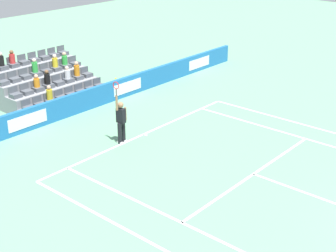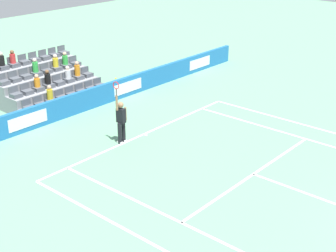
{
  "view_description": "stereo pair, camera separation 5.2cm",
  "coord_description": "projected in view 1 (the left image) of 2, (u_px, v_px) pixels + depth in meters",
  "views": [
    {
      "loc": [
        14.1,
        1.66,
        8.6
      ],
      "look_at": [
        0.6,
        -9.99,
        1.1
      ],
      "focal_mm": 53.15,
      "sensor_mm": 36.0,
      "label": 1
    },
    {
      "loc": [
        14.06,
        1.7,
        8.6
      ],
      "look_at": [
        0.6,
        -9.99,
        1.1
      ],
      "focal_mm": 53.15,
      "sensor_mm": 36.0,
      "label": 2
    }
  ],
  "objects": [
    {
      "name": "line_doubles_sideline_right",
      "position": [
        330.0,
        132.0,
        21.58
      ],
      "size": [
        0.1,
        11.89,
        0.01
      ],
      "primitive_type": "cube",
      "color": "white",
      "rests_on": "ground"
    },
    {
      "name": "stadium_stand",
      "position": [
        43.0,
        86.0,
        25.3
      ],
      "size": [
        4.96,
        3.8,
        2.57
      ],
      "color": "gray",
      "rests_on": "ground"
    },
    {
      "name": "line_baseline",
      "position": [
        144.0,
        134.0,
        21.33
      ],
      "size": [
        10.97,
        0.1,
        0.01
      ],
      "primitive_type": "cube",
      "color": "white",
      "rests_on": "ground"
    },
    {
      "name": "line_singles_sideline_right",
      "position": [
        316.0,
        142.0,
        20.62
      ],
      "size": [
        0.1,
        11.89,
        0.01
      ],
      "primitive_type": "cube",
      "color": "white",
      "rests_on": "ground"
    },
    {
      "name": "sponsor_barrier",
      "position": [
        81.0,
        102.0,
        23.6
      ],
      "size": [
        24.3,
        0.22,
        1.02
      ],
      "color": "#1E66AD",
      "rests_on": "ground"
    },
    {
      "name": "line_doubles_sideline_left",
      "position": [
        163.0,
        250.0,
        13.92
      ],
      "size": [
        0.1,
        11.89,
        0.01
      ],
      "primitive_type": "cube",
      "color": "white",
      "rests_on": "ground"
    },
    {
      "name": "line_singles_sideline_left",
      "position": [
        193.0,
        228.0,
        14.88
      ],
      "size": [
        0.1,
        11.89,
        0.01
      ],
      "primitive_type": "cube",
      "color": "white",
      "rests_on": "ground"
    },
    {
      "name": "tennis_player",
      "position": [
        121.0,
        120.0,
        20.16
      ],
      "size": [
        0.53,
        0.38,
        2.85
      ],
      "color": "black",
      "rests_on": "ground"
    },
    {
      "name": "line_service",
      "position": [
        254.0,
        174.0,
        18.02
      ],
      "size": [
        8.23,
        0.1,
        0.01
      ],
      "primitive_type": "cube",
      "color": "white",
      "rests_on": "ground"
    },
    {
      "name": "line_centre_mark",
      "position": [
        145.0,
        135.0,
        21.27
      ],
      "size": [
        0.1,
        0.2,
        0.01
      ],
      "primitive_type": "cube",
      "color": "white",
      "rests_on": "ground"
    }
  ]
}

